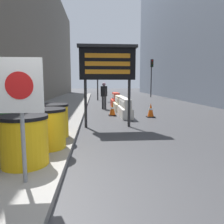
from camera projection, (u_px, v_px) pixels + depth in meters
ground_plane at (58, 192)px, 3.26m from camera, size 120.00×120.00×0.00m
building_left_facade at (16, 5)px, 11.89m from camera, size 0.40×50.40×11.63m
hedge_strip at (1, 114)px, 8.02m from camera, size 0.90×7.25×0.69m
barrel_drum_foreground at (24, 140)px, 3.94m from camera, size 0.86×0.86×0.91m
barrel_drum_middle at (47, 128)px, 4.99m from camera, size 0.86×0.86×0.91m
barrel_drum_back at (53, 120)px, 6.02m from camera, size 0.86×0.86×0.91m
warning_sign at (20, 96)px, 3.11m from camera, size 0.65×0.08×1.84m
message_board at (107, 64)px, 7.74m from camera, size 2.10×0.36×2.93m
jersey_barrier_white at (125, 108)px, 10.52m from camera, size 0.50×2.19×0.89m
jersey_barrier_cream at (119, 104)px, 12.84m from camera, size 0.62×1.82×0.86m
jersey_barrier_red_striped at (116, 100)px, 15.08m from camera, size 0.63×1.72×0.94m
traffic_cone_near at (151, 110)px, 10.30m from camera, size 0.38×0.38×0.68m
traffic_cone_mid at (112, 109)px, 10.78m from camera, size 0.38×0.38×0.67m
traffic_light_near_curb at (97, 65)px, 19.82m from camera, size 0.28×0.45×4.45m
traffic_light_far_side at (152, 70)px, 24.27m from camera, size 0.28×0.45×4.18m
pedestrian_worker at (104, 94)px, 13.35m from camera, size 0.42×0.50×1.64m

